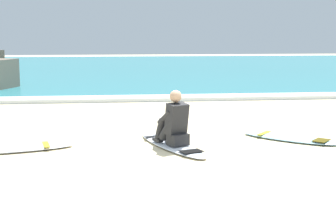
# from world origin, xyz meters

# --- Properties ---
(ground_plane) EXTENTS (80.00, 80.00, 0.00)m
(ground_plane) POSITION_xyz_m (0.00, 0.00, 0.00)
(ground_plane) COLOR beige
(sea) EXTENTS (80.00, 28.00, 0.10)m
(sea) POSITION_xyz_m (0.00, 20.08, 0.05)
(sea) COLOR teal
(sea) RESTS_ON ground
(breaking_foam) EXTENTS (80.00, 0.90, 0.11)m
(breaking_foam) POSITION_xyz_m (0.00, 6.38, 0.06)
(breaking_foam) COLOR white
(breaking_foam) RESTS_ON ground
(surfboard_main) EXTENTS (1.26, 2.31, 0.08)m
(surfboard_main) POSITION_xyz_m (-0.15, 0.10, 0.04)
(surfboard_main) COLOR silver
(surfboard_main) RESTS_ON ground
(surfer_seated) EXTENTS (0.61, 0.77, 0.95)m
(surfer_seated) POSITION_xyz_m (-0.12, -0.03, 0.44)
(surfer_seated) COLOR #232326
(surfer_seated) RESTS_ON surfboard_main
(surfboard_spare_near) EXTENTS (2.19, 0.97, 0.08)m
(surfboard_spare_near) POSITION_xyz_m (-2.92, 0.07, 0.04)
(surfboard_spare_near) COLOR silver
(surfboard_spare_near) RESTS_ON ground
(surfboard_spare_far) EXTENTS (1.73, 1.65, 0.08)m
(surfboard_spare_far) POSITION_xyz_m (2.12, 0.39, 0.04)
(surfboard_spare_far) COLOR #9ED1E5
(surfboard_spare_far) RESTS_ON ground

